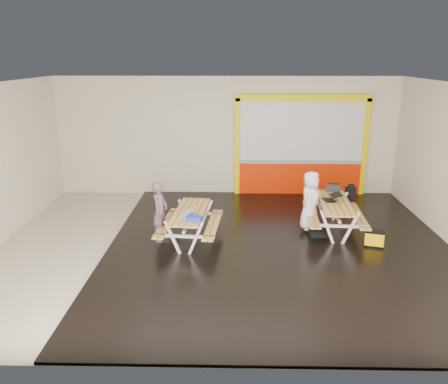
{
  "coord_description": "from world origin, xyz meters",
  "views": [
    {
      "loc": [
        0.22,
        -9.07,
        4.07
      ],
      "look_at": [
        0.0,
        0.9,
        1.0
      ],
      "focal_mm": 35.79,
      "sensor_mm": 36.0,
      "label": 1
    }
  ],
  "objects_px": {
    "picnic_table_right": "(334,209)",
    "person_left": "(160,211)",
    "toolbox": "(333,188)",
    "backpack": "(351,193)",
    "laptop_right": "(332,198)",
    "fluke_bag": "(374,239)",
    "dark_case": "(319,232)",
    "person_right": "(310,200)",
    "blue_pouch": "(194,218)",
    "laptop_left": "(187,213)",
    "picnic_table_left": "(190,218)"
  },
  "relations": [
    {
      "from": "laptop_left",
      "to": "toolbox",
      "type": "bearing_deg",
      "value": 26.82
    },
    {
      "from": "picnic_table_left",
      "to": "backpack",
      "type": "relative_size",
      "value": 4.78
    },
    {
      "from": "laptop_right",
      "to": "picnic_table_right",
      "type": "bearing_deg",
      "value": -56.25
    },
    {
      "from": "dark_case",
      "to": "picnic_table_right",
      "type": "bearing_deg",
      "value": 38.35
    },
    {
      "from": "picnic_table_right",
      "to": "fluke_bag",
      "type": "xyz_separation_m",
      "value": [
        0.71,
        -0.88,
        -0.37
      ]
    },
    {
      "from": "person_left",
      "to": "backpack",
      "type": "relative_size",
      "value": 3.23
    },
    {
      "from": "backpack",
      "to": "dark_case",
      "type": "distance_m",
      "value": 1.69
    },
    {
      "from": "backpack",
      "to": "picnic_table_left",
      "type": "bearing_deg",
      "value": -158.32
    },
    {
      "from": "person_left",
      "to": "laptop_left",
      "type": "bearing_deg",
      "value": -90.48
    },
    {
      "from": "dark_case",
      "to": "person_left",
      "type": "bearing_deg",
      "value": -172.37
    },
    {
      "from": "dark_case",
      "to": "backpack",
      "type": "bearing_deg",
      "value": 51.05
    },
    {
      "from": "blue_pouch",
      "to": "fluke_bag",
      "type": "xyz_separation_m",
      "value": [
        3.92,
        0.38,
        -0.58
      ]
    },
    {
      "from": "laptop_left",
      "to": "dark_case",
      "type": "height_order",
      "value": "laptop_left"
    },
    {
      "from": "person_right",
      "to": "toolbox",
      "type": "bearing_deg",
      "value": -24.01
    },
    {
      "from": "backpack",
      "to": "laptop_right",
      "type": "bearing_deg",
      "value": -128.65
    },
    {
      "from": "fluke_bag",
      "to": "toolbox",
      "type": "bearing_deg",
      "value": 108.6
    },
    {
      "from": "fluke_bag",
      "to": "dark_case",
      "type": "bearing_deg",
      "value": 153.17
    },
    {
      "from": "laptop_right",
      "to": "backpack",
      "type": "relative_size",
      "value": 1.08
    },
    {
      "from": "person_right",
      "to": "dark_case",
      "type": "relative_size",
      "value": 3.28
    },
    {
      "from": "dark_case",
      "to": "laptop_left",
      "type": "bearing_deg",
      "value": -168.33
    },
    {
      "from": "backpack",
      "to": "fluke_bag",
      "type": "distance_m",
      "value": 1.86
    },
    {
      "from": "person_right",
      "to": "dark_case",
      "type": "distance_m",
      "value": 0.77
    },
    {
      "from": "person_right",
      "to": "laptop_left",
      "type": "height_order",
      "value": "person_right"
    },
    {
      "from": "person_left",
      "to": "dark_case",
      "type": "distance_m",
      "value": 3.68
    },
    {
      "from": "backpack",
      "to": "fluke_bag",
      "type": "relative_size",
      "value": 0.87
    },
    {
      "from": "person_right",
      "to": "blue_pouch",
      "type": "bearing_deg",
      "value": 130.73
    },
    {
      "from": "person_right",
      "to": "laptop_right",
      "type": "xyz_separation_m",
      "value": [
        0.52,
        0.11,
        0.02
      ]
    },
    {
      "from": "picnic_table_left",
      "to": "person_left",
      "type": "distance_m",
      "value": 0.69
    },
    {
      "from": "toolbox",
      "to": "backpack",
      "type": "relative_size",
      "value": 0.96
    },
    {
      "from": "blue_pouch",
      "to": "dark_case",
      "type": "distance_m",
      "value": 3.04
    },
    {
      "from": "person_left",
      "to": "person_right",
      "type": "relative_size",
      "value": 0.96
    },
    {
      "from": "picnic_table_right",
      "to": "person_left",
      "type": "bearing_deg",
      "value": -168.71
    },
    {
      "from": "person_right",
      "to": "dark_case",
      "type": "height_order",
      "value": "person_right"
    },
    {
      "from": "picnic_table_right",
      "to": "laptop_right",
      "type": "height_order",
      "value": "laptop_right"
    },
    {
      "from": "laptop_right",
      "to": "fluke_bag",
      "type": "xyz_separation_m",
      "value": [
        0.77,
        -0.97,
        -0.61
      ]
    },
    {
      "from": "fluke_bag",
      "to": "backpack",
      "type": "bearing_deg",
      "value": 93.53
    },
    {
      "from": "laptop_left",
      "to": "toolbox",
      "type": "relative_size",
      "value": 0.88
    },
    {
      "from": "picnic_table_right",
      "to": "laptop_right",
      "type": "relative_size",
      "value": 4.54
    },
    {
      "from": "person_left",
      "to": "blue_pouch",
      "type": "height_order",
      "value": "person_left"
    },
    {
      "from": "fluke_bag",
      "to": "person_left",
      "type": "bearing_deg",
      "value": 179.04
    },
    {
      "from": "picnic_table_left",
      "to": "fluke_bag",
      "type": "xyz_separation_m",
      "value": [
        4.06,
        -0.22,
        -0.36
      ]
    },
    {
      "from": "picnic_table_left",
      "to": "laptop_right",
      "type": "xyz_separation_m",
      "value": [
        3.29,
        0.74,
        0.25
      ]
    },
    {
      "from": "person_left",
      "to": "dark_case",
      "type": "xyz_separation_m",
      "value": [
        3.59,
        0.48,
        -0.66
      ]
    },
    {
      "from": "toolbox",
      "to": "fluke_bag",
      "type": "height_order",
      "value": "toolbox"
    },
    {
      "from": "laptop_right",
      "to": "toolbox",
      "type": "distance_m",
      "value": 0.78
    },
    {
      "from": "dark_case",
      "to": "fluke_bag",
      "type": "bearing_deg",
      "value": -26.83
    },
    {
      "from": "laptop_right",
      "to": "fluke_bag",
      "type": "relative_size",
      "value": 0.94
    },
    {
      "from": "laptop_left",
      "to": "fluke_bag",
      "type": "distance_m",
      "value": 4.14
    },
    {
      "from": "laptop_left",
      "to": "laptop_right",
      "type": "bearing_deg",
      "value": 17.14
    },
    {
      "from": "laptop_right",
      "to": "dark_case",
      "type": "bearing_deg",
      "value": -129.53
    }
  ]
}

